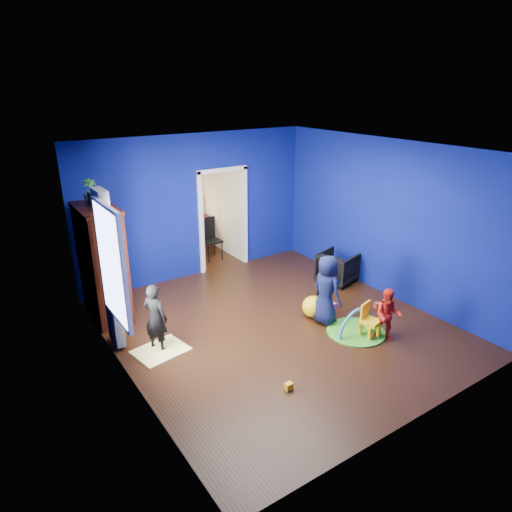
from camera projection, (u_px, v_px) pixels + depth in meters
floor at (276, 326)px, 7.61m from camera, size 5.00×5.50×0.01m
ceiling at (279, 150)px, 6.57m from camera, size 5.00×5.50×0.01m
wall_back at (197, 207)px, 9.22m from camera, size 5.00×0.02×2.90m
wall_front at (427, 314)px, 4.96m from camera, size 5.00×0.02×2.90m
wall_left at (119, 281)px, 5.79m from camera, size 0.02×5.50×2.90m
wall_right at (387, 219)px, 8.39m from camera, size 0.02×5.50×2.90m
alcove at (203, 203)px, 10.28m from camera, size 1.00×1.75×2.50m
armchair at (337, 267)px, 9.19m from camera, size 0.84×0.83×0.63m
child_black at (155, 318)px, 6.77m from camera, size 0.43×0.47×1.08m
child_navy at (326, 290)px, 7.54m from camera, size 0.40×0.59×1.19m
toddler_red at (388, 315)px, 7.07m from camera, size 0.52×0.53×0.86m
vase at (100, 204)px, 6.97m from camera, size 0.28×0.28×0.22m
potted_plant at (90, 191)px, 7.34m from camera, size 0.26×0.26×0.40m
tv_armoire at (102, 264)px, 7.60m from camera, size 0.58×1.14×1.96m
crt_tv at (105, 261)px, 7.60m from camera, size 0.46×0.70×0.54m
yellow_blanket at (161, 351)px, 6.88m from camera, size 0.84×0.72×0.03m
hopper_ball at (313, 307)px, 7.85m from camera, size 0.38×0.38×0.38m
kid_chair at (370, 323)px, 7.22m from camera, size 0.34×0.34×0.50m
play_mat at (356, 332)px, 7.41m from camera, size 0.95×0.95×0.03m
toy_arch at (356, 331)px, 7.41m from camera, size 0.85×0.12×0.84m
window_left at (110, 265)px, 6.03m from camera, size 0.03×0.95×1.55m
curtain at (109, 270)px, 6.63m from camera, size 0.14×0.42×2.40m
doorway at (223, 221)px, 9.68m from camera, size 1.16×0.10×2.10m
study_desk at (193, 233)px, 11.09m from camera, size 0.88×0.44×0.75m
desk_monitor at (189, 209)px, 10.98m from camera, size 0.40×0.05×0.32m
desk_lamp at (180, 212)px, 10.79m from camera, size 0.14×0.14×0.14m
folding_chair at (211, 240)px, 10.32m from camera, size 0.40×0.40×0.92m
book_shelf at (187, 164)px, 10.59m from camera, size 0.88×0.24×0.04m
toy_0 at (377, 305)px, 8.21m from camera, size 0.10×0.08×0.10m
toy_1 at (320, 288)px, 8.87m from camera, size 0.11×0.11×0.11m
toy_2 at (289, 386)px, 6.03m from camera, size 0.10×0.08×0.10m
toy_3 at (322, 299)px, 8.43m from camera, size 0.11×0.11×0.11m
toy_4 at (333, 306)px, 8.19m from camera, size 0.10×0.08×0.10m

